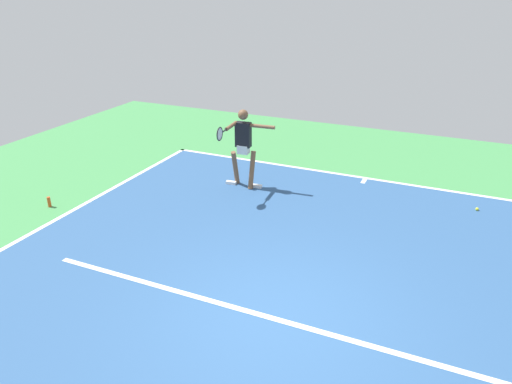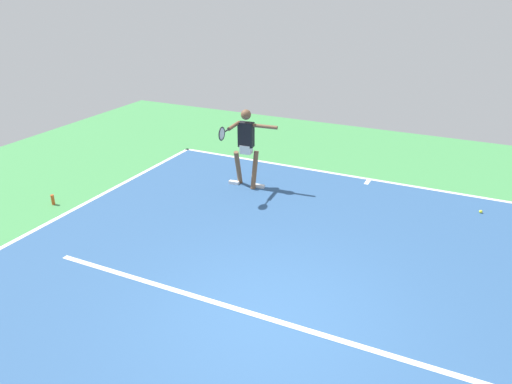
# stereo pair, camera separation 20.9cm
# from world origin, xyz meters

# --- Properties ---
(ground_plane) EXTENTS (20.23, 20.23, 0.00)m
(ground_plane) POSITION_xyz_m (0.00, 0.00, 0.00)
(ground_plane) COLOR #428E4C
(court_surface) EXTENTS (10.43, 11.69, 0.00)m
(court_surface) POSITION_xyz_m (0.00, 0.00, 0.00)
(court_surface) COLOR #2D5484
(court_surface) RESTS_ON ground_plane
(court_line_baseline_near) EXTENTS (10.43, 0.10, 0.01)m
(court_line_baseline_near) POSITION_xyz_m (0.00, -5.79, 0.00)
(court_line_baseline_near) COLOR white
(court_line_baseline_near) RESTS_ON ground_plane
(court_line_sideline_right) EXTENTS (0.10, 11.69, 0.01)m
(court_line_sideline_right) POSITION_xyz_m (5.17, 0.00, 0.00)
(court_line_sideline_right) COLOR white
(court_line_sideline_right) RESTS_ON ground_plane
(court_line_service) EXTENTS (7.83, 0.10, 0.01)m
(court_line_service) POSITION_xyz_m (0.00, 0.02, 0.00)
(court_line_service) COLOR white
(court_line_service) RESTS_ON ground_plane
(court_line_centre_mark) EXTENTS (0.10, 0.30, 0.01)m
(court_line_centre_mark) POSITION_xyz_m (0.00, -5.59, 0.00)
(court_line_centre_mark) COLOR white
(court_line_centre_mark) RESTS_ON ground_plane
(tennis_player) EXTENTS (1.17, 1.26, 1.82)m
(tennis_player) POSITION_xyz_m (2.48, -4.13, 1.05)
(tennis_player) COLOR brown
(tennis_player) RESTS_ON ground_plane
(tennis_ball_near_service_line) EXTENTS (0.07, 0.07, 0.07)m
(tennis_ball_near_service_line) POSITION_xyz_m (-2.50, -4.96, 0.03)
(tennis_ball_near_service_line) COLOR yellow
(tennis_ball_near_service_line) RESTS_ON ground_plane
(water_bottle) EXTENTS (0.07, 0.07, 0.22)m
(water_bottle) POSITION_xyz_m (5.74, -1.47, 0.11)
(water_bottle) COLOR #D84C1E
(water_bottle) RESTS_ON ground_plane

